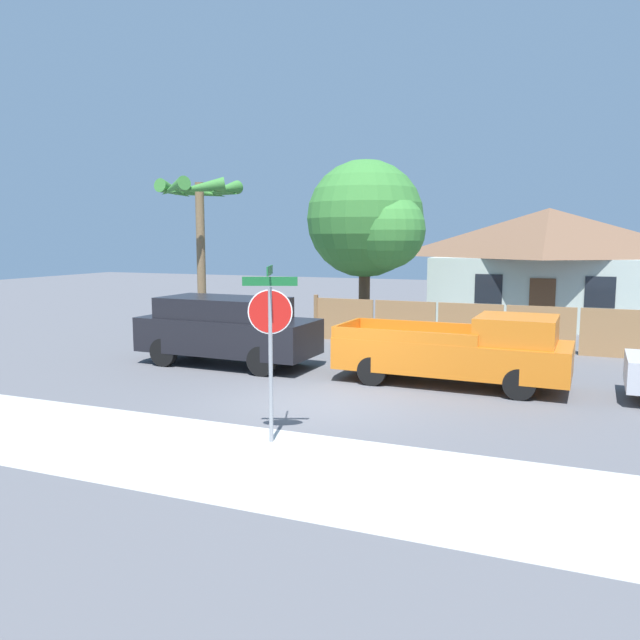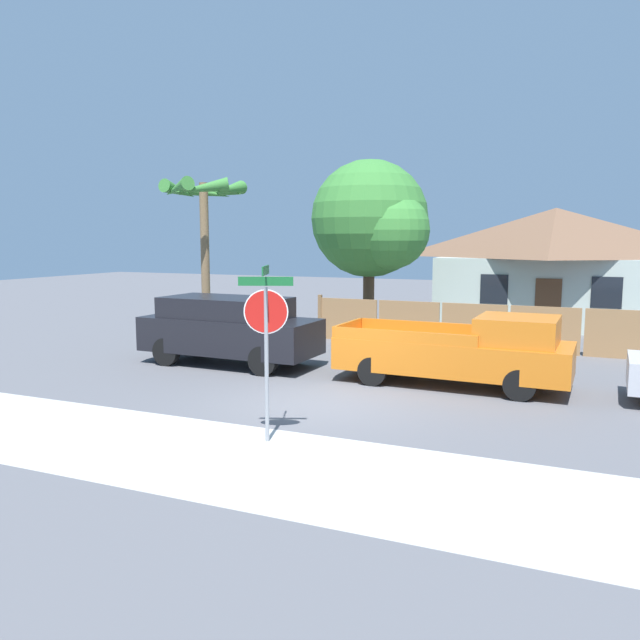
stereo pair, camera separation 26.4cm
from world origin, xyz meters
name	(u,v)px [view 1 (the left image)]	position (x,y,z in m)	size (l,w,h in m)	color
ground_plane	(320,403)	(0.00, 0.00, 0.00)	(80.00, 80.00, 0.00)	#56565B
sidewalk_strip	(234,458)	(0.00, -3.60, 0.00)	(36.00, 3.20, 0.01)	#B2B2AD
wooden_fence	(504,328)	(2.91, 7.90, 0.71)	(12.67, 0.12, 1.52)	#997047
house	(547,264)	(3.78, 15.08, 2.41)	(9.18, 6.27, 4.65)	#B2C1B7
oak_tree	(369,222)	(-1.85, 9.09, 4.02)	(4.28, 4.08, 6.15)	brown
palm_tree	(200,203)	(-6.44, 5.56, 4.55)	(2.62, 2.83, 5.31)	brown
red_suv	(227,328)	(-3.85, 2.75, 1.01)	(4.93, 2.04, 1.85)	black
orange_pickup	(461,351)	(2.45, 2.74, 0.82)	(5.40, 2.05, 1.70)	orange
stop_sign	(270,324)	(0.18, -2.63, 2.01)	(0.86, 0.77, 2.98)	gray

